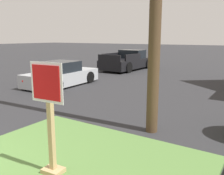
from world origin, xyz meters
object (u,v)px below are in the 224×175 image
(stop_sign, at_px, (50,123))
(parked_sedan_silver, at_px, (61,75))
(manhole_cover, at_px, (82,127))
(pickup_truck_black, at_px, (128,61))

(stop_sign, relative_size, parked_sedan_silver, 0.48)
(manhole_cover, height_order, pickup_truck_black, pickup_truck_black)
(manhole_cover, bearing_deg, stop_sign, -61.90)
(parked_sedan_silver, height_order, pickup_truck_black, pickup_truck_black)
(stop_sign, height_order, pickup_truck_black, stop_sign)
(manhole_cover, xyz_separation_m, parked_sedan_silver, (-4.83, 4.11, 0.53))
(stop_sign, bearing_deg, parked_sedan_silver, 133.59)
(pickup_truck_black, bearing_deg, parked_sedan_silver, -88.12)
(stop_sign, height_order, parked_sedan_silver, stop_sign)
(manhole_cover, distance_m, pickup_truck_black, 12.66)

